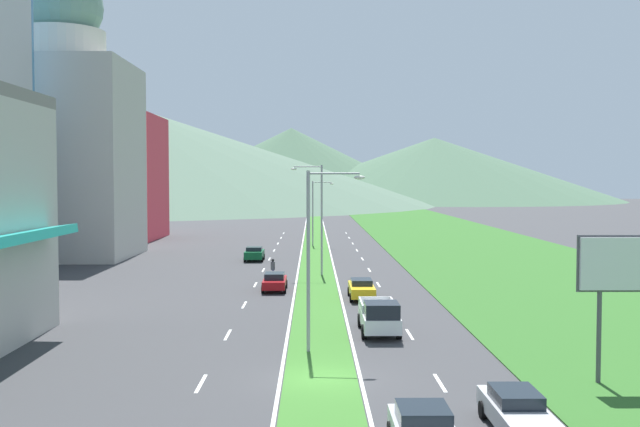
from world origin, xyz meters
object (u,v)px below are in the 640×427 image
car_0 (254,254)px  car_4 (362,289)px  street_lamp_far (315,209)px  pickup_truck_0 (379,317)px  street_lamp_near (315,248)px  car_1 (517,411)px  car_3 (275,281)px  motorcycle_rider (273,271)px  street_lamp_mid (319,213)px

car_0 → car_4: car_0 is taller
car_4 → street_lamp_far: bearing=-175.6°
car_0 → car_4: (9.83, -24.84, -0.04)m
car_4 → pickup_truck_0: size_ratio=0.88×
street_lamp_near → pickup_truck_0: 7.10m
street_lamp_near → car_1: street_lamp_near is taller
car_3 → motorcycle_rider: size_ratio=2.21×
street_lamp_near → street_lamp_mid: bearing=89.2°
street_lamp_mid → car_4: bearing=-76.6°
car_1 → car_3: car_1 is taller
car_3 → motorcycle_rider: 6.52m
pickup_truck_0 → motorcycle_rider: pickup_truck_0 is taller
street_lamp_near → car_1: (6.92, -11.54, -4.52)m
car_3 → motorcycle_rider: bearing=4.4°
car_0 → car_3: 21.17m
street_lamp_far → motorcycle_rider: 32.10m
car_1 → pickup_truck_0: 16.21m
car_1 → car_4: bearing=-173.0°
street_lamp_near → motorcycle_rider: (-3.58, 26.88, -4.52)m
pickup_truck_0 → street_lamp_far: bearing=-176.4°
car_3 → pickup_truck_0: size_ratio=0.82×
car_0 → car_4: bearing=-158.4°
street_lamp_mid → pickup_truck_0: street_lamp_mid is taller
car_4 → car_1: bearing=7.0°
street_lamp_mid → car_1: size_ratio=2.14×
car_1 → motorcycle_rider: motorcycle_rider is taller
car_0 → car_1: bearing=-165.9°
street_lamp_far → car_0: 18.86m
street_lamp_near → street_lamp_mid: size_ratio=0.91×
street_lamp_mid → car_1: street_lamp_mid is taller
street_lamp_far → pickup_truck_0: bearing=-86.4°
car_0 → car_1: 54.49m
car_0 → street_lamp_far: bearing=-21.0°
street_lamp_mid → car_0: street_lamp_mid is taller
pickup_truck_0 → car_3: bearing=-157.2°
street_lamp_mid → motorcycle_rider: (-4.00, -2.39, -4.97)m
street_lamp_near → car_0: street_lamp_near is taller
street_lamp_mid → car_0: size_ratio=2.42×
street_lamp_far → car_1: 70.47m
pickup_truck_0 → car_1: bearing=11.6°
street_lamp_mid → motorcycle_rider: street_lamp_mid is taller
street_lamp_near → car_0: 42.02m
car_0 → motorcycle_rider: 14.68m
street_lamp_far → motorcycle_rider: (-3.80, -31.59, -4.19)m
motorcycle_rider → car_3: bearing=-175.6°
car_3 → street_lamp_far: bearing=-5.0°
car_0 → pickup_truck_0: 38.30m
motorcycle_rider → street_lamp_mid: bearing=-59.2°
car_3 → pickup_truck_0: bearing=-157.2°
car_0 → car_3: (3.28, -20.91, -0.06)m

